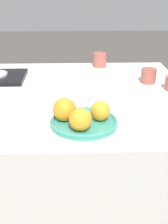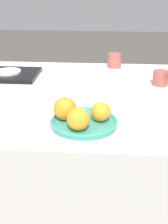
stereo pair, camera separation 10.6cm
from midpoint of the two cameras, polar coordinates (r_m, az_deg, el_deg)
ground_plane at (r=1.76m, az=-1.15°, el=-18.52°), size 12.00×12.00×0.00m
table at (r=1.55m, az=-1.26°, el=-8.80°), size 1.19×1.02×0.71m
fruit_platter at (r=1.08m, az=2.82°, el=-1.94°), size 0.24×0.24×0.02m
orange_0 at (r=1.00m, az=1.97°, el=-1.42°), size 0.08×0.08×0.08m
orange_1 at (r=1.07m, az=-0.68°, el=0.54°), size 0.08×0.08×0.08m
orange_2 at (r=1.07m, az=5.93°, el=-0.01°), size 0.07×0.07×0.07m
serving_tray at (r=1.65m, az=-11.91°, el=6.70°), size 0.31×0.24×0.02m
side_plate at (r=1.64m, az=-11.95°, el=7.20°), size 0.13×0.13×0.01m
cup_1 at (r=1.78m, az=7.32°, el=9.30°), size 0.08×0.08×0.08m
cup_2 at (r=1.53m, az=15.78°, el=5.97°), size 0.07×0.07×0.07m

